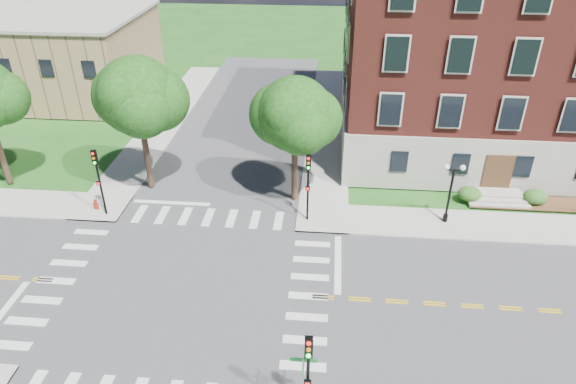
# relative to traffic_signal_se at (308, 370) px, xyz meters

# --- Properties ---
(ground) EXTENTS (160.00, 160.00, 0.00)m
(ground) POSITION_rel_traffic_signal_se_xyz_m (-7.54, 7.66, -3.19)
(ground) COLOR #1A4C15
(ground) RESTS_ON ground
(road_ew) EXTENTS (90.00, 12.00, 0.01)m
(road_ew) POSITION_rel_traffic_signal_se_xyz_m (-7.54, 7.66, -3.18)
(road_ew) COLOR #3D3D3F
(road_ew) RESTS_ON ground
(road_ns) EXTENTS (12.00, 90.00, 0.01)m
(road_ns) POSITION_rel_traffic_signal_se_xyz_m (-7.54, 7.66, -3.18)
(road_ns) COLOR #3D3D3F
(road_ns) RESTS_ON ground
(sidewalk_ne) EXTENTS (34.00, 34.00, 0.12)m
(sidewalk_ne) POSITION_rel_traffic_signal_se_xyz_m (7.83, 23.03, -3.13)
(sidewalk_ne) COLOR #9E9B93
(sidewalk_ne) RESTS_ON ground
(sidewalk_nw) EXTENTS (34.00, 34.00, 0.12)m
(sidewalk_nw) POSITION_rel_traffic_signal_se_xyz_m (-22.92, 23.03, -3.13)
(sidewalk_nw) COLOR #9E9B93
(sidewalk_nw) RESTS_ON ground
(crosswalk_east) EXTENTS (2.20, 10.20, 0.02)m
(crosswalk_east) POSITION_rel_traffic_signal_se_xyz_m (-0.34, 7.66, -3.19)
(crosswalk_east) COLOR silver
(crosswalk_east) RESTS_ON ground
(stop_bar_east) EXTENTS (0.40, 5.50, 0.00)m
(stop_bar_east) POSITION_rel_traffic_signal_se_xyz_m (1.26, 10.66, -3.19)
(stop_bar_east) COLOR silver
(stop_bar_east) RESTS_ON ground
(main_building) EXTENTS (30.60, 22.40, 16.50)m
(main_building) POSITION_rel_traffic_signal_se_xyz_m (16.46, 29.65, 5.15)
(main_building) COLOR #9B9589
(main_building) RESTS_ON ground
(secondary_building) EXTENTS (20.40, 15.40, 8.30)m
(secondary_building) POSITION_rel_traffic_signal_se_xyz_m (-29.54, 37.66, 1.09)
(secondary_building) COLOR #9D7D56
(secondary_building) RESTS_ON ground
(tree_c) EXTENTS (5.46, 5.46, 9.78)m
(tree_c) POSITION_rel_traffic_signal_se_xyz_m (-12.64, 18.45, 3.96)
(tree_c) COLOR #312018
(tree_c) RESTS_ON ground
(tree_d) EXTENTS (5.04, 5.04, 8.92)m
(tree_d) POSITION_rel_traffic_signal_se_xyz_m (-1.91, 17.76, 3.30)
(tree_d) COLOR #312018
(tree_d) RESTS_ON ground
(traffic_signal_se) EXTENTS (0.33, 0.37, 4.80)m
(traffic_signal_se) POSITION_rel_traffic_signal_se_xyz_m (0.00, 0.00, 0.00)
(traffic_signal_se) COLOR black
(traffic_signal_se) RESTS_ON ground
(traffic_signal_ne) EXTENTS (0.32, 0.35, 4.80)m
(traffic_signal_ne) POSITION_rel_traffic_signal_se_xyz_m (-0.83, 15.04, 0.00)
(traffic_signal_ne) COLOR black
(traffic_signal_ne) RESTS_ON ground
(traffic_signal_nw) EXTENTS (0.32, 0.35, 4.80)m
(traffic_signal_nw) POSITION_rel_traffic_signal_se_xyz_m (-14.53, 14.51, 0.00)
(traffic_signal_nw) COLOR black
(traffic_signal_nw) RESTS_ON ground
(twin_lamp_west) EXTENTS (1.36, 0.36, 4.23)m
(twin_lamp_west) POSITION_rel_traffic_signal_se_xyz_m (8.34, 15.66, -0.66)
(twin_lamp_west) COLOR black
(twin_lamp_west) RESTS_ON ground
(street_sign_pole) EXTENTS (1.10, 1.10, 3.10)m
(street_sign_pole) POSITION_rel_traffic_signal_se_xyz_m (-0.21, 0.52, -0.88)
(street_sign_pole) COLOR gray
(street_sign_pole) RESTS_ON ground
(fire_hydrant) EXTENTS (0.35, 0.35, 0.75)m
(fire_hydrant) POSITION_rel_traffic_signal_se_xyz_m (-15.46, 15.08, -2.72)
(fire_hydrant) COLOR #A41F0C
(fire_hydrant) RESTS_ON ground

